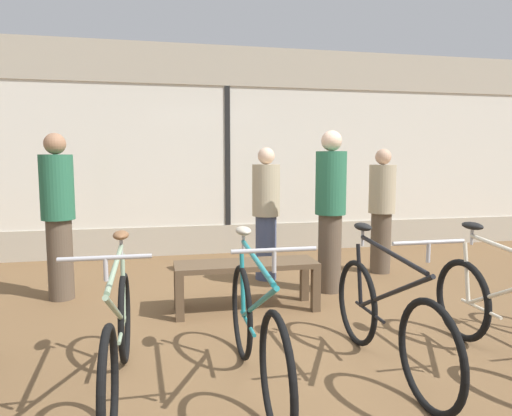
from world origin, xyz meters
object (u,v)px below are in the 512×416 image
object	(u,v)px
bicycle_center_right	(387,318)
customer_mid_floor	(58,213)
customer_by_window	(330,208)
customer_near_bench	(266,211)
bicycle_left	(118,338)
bicycle_right	(505,315)
bicycle_center_left	(255,331)
display_bench	(246,271)
customer_near_rack	(382,209)

from	to	relation	value
bicycle_center_right	customer_mid_floor	world-z (taller)	customer_mid_floor
customer_by_window	customer_mid_floor	world-z (taller)	customer_by_window
customer_near_bench	bicycle_left	bearing A→B (deg)	-121.28
bicycle_left	bicycle_right	distance (m)	2.70
customer_by_window	customer_mid_floor	distance (m)	2.92
bicycle_center_left	customer_near_bench	distance (m)	2.78
customer_by_window	bicycle_center_right	bearing A→B (deg)	-99.26
bicycle_left	display_bench	xyz separation A→B (m)	(1.09, 1.45, 0.02)
customer_near_rack	customer_by_window	xyz separation A→B (m)	(-0.97, -0.68, 0.11)
customer_by_window	customer_near_bench	xyz separation A→B (m)	(-0.58, 0.67, -0.10)
bicycle_left	customer_mid_floor	world-z (taller)	customer_mid_floor
bicycle_right	customer_mid_floor	xyz separation A→B (m)	(-3.48, 2.34, 0.56)
bicycle_center_right	customer_by_window	xyz separation A→B (m)	(0.31, 1.92, 0.57)
bicycle_left	bicycle_center_left	xyz separation A→B (m)	(0.86, -0.11, 0.02)
customer_by_window	customer_mid_floor	xyz separation A→B (m)	(-2.91, 0.33, -0.02)
customer_mid_floor	bicycle_right	bearing A→B (deg)	-33.91
bicycle_center_right	customer_by_window	distance (m)	2.02
bicycle_center_left	bicycle_center_right	world-z (taller)	bicycle_center_left
bicycle_left	customer_near_bench	distance (m)	3.02
bicycle_right	customer_by_window	distance (m)	2.17
bicycle_center_left	customer_by_window	distance (m)	2.42
bicycle_center_left	bicycle_right	world-z (taller)	bicycle_center_left
bicycle_right	customer_mid_floor	world-z (taller)	customer_mid_floor
bicycle_left	customer_by_window	size ratio (longest dim) A/B	0.96
bicycle_center_right	customer_by_window	world-z (taller)	customer_by_window
bicycle_center_right	bicycle_center_left	bearing A→B (deg)	-175.71
bicycle_right	display_bench	distance (m)	2.25
bicycle_center_left	customer_near_bench	size ratio (longest dim) A/B	1.07
bicycle_left	customer_by_window	distance (m)	2.90
bicycle_center_right	bicycle_right	size ratio (longest dim) A/B	1.03
bicycle_left	bicycle_center_right	bearing A→B (deg)	-1.10
bicycle_left	bicycle_center_left	distance (m)	0.87
bicycle_right	customer_by_window	xyz separation A→B (m)	(-0.57, 2.01, 0.58)
customer_by_window	customer_near_bench	size ratio (longest dim) A/B	1.11
customer_near_bench	bicycle_right	bearing A→B (deg)	-66.69
bicycle_right	bicycle_center_right	bearing A→B (deg)	174.09
bicycle_center_left	customer_near_rack	xyz separation A→B (m)	(2.24, 2.67, 0.45)
display_bench	customer_by_window	bearing A→B (deg)	22.55
customer_by_window	bicycle_center_left	bearing A→B (deg)	-122.52
bicycle_left	customer_near_bench	bearing A→B (deg)	58.72
bicycle_center_right	display_bench	distance (m)	1.65
bicycle_left	bicycle_center_right	world-z (taller)	bicycle_center_right
bicycle_center_left	customer_near_bench	xyz separation A→B (m)	(0.69, 2.65, 0.46)
customer_mid_floor	customer_near_bench	bearing A→B (deg)	8.23
display_bench	customer_near_bench	xyz separation A→B (m)	(0.46, 1.10, 0.46)
bicycle_center_right	customer_near_rack	world-z (taller)	customer_near_rack
bicycle_right	bicycle_left	bearing A→B (deg)	177.32
bicycle_center_right	customer_mid_floor	distance (m)	3.47
bicycle_left	bicycle_right	bearing A→B (deg)	-2.68
bicycle_right	display_bench	bearing A→B (deg)	135.52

